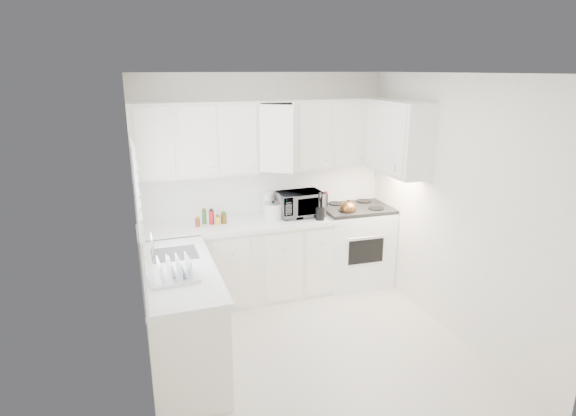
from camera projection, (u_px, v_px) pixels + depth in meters
name	position (u px, v px, depth m)	size (l,w,h in m)	color
floor	(311.00, 350.00, 4.63)	(3.20, 3.20, 0.00)	silver
ceiling	(315.00, 73.00, 3.90)	(3.20, 3.20, 0.00)	white
wall_back	(264.00, 184.00, 5.72)	(3.00, 3.00, 0.00)	white
wall_front	(413.00, 303.00, 2.81)	(3.00, 3.00, 0.00)	white
wall_left	(139.00, 242.00, 3.80)	(3.20, 3.20, 0.00)	white
wall_right	(453.00, 208.00, 4.73)	(3.20, 3.20, 0.00)	white
window_blinds	(137.00, 201.00, 4.05)	(0.06, 0.96, 1.06)	white
lower_cabinets_back	(240.00, 263.00, 5.56)	(2.22, 0.60, 0.90)	white
lower_cabinets_left	(181.00, 319.00, 4.31)	(0.60, 1.60, 0.90)	white
countertop_back	(239.00, 225.00, 5.42)	(2.24, 0.64, 0.05)	white
countertop_left	(179.00, 271.00, 4.18)	(0.64, 1.62, 0.05)	white
backsplash_back	(264.00, 190.00, 5.73)	(2.98, 0.02, 0.55)	white
backsplash_left	(140.00, 243.00, 4.01)	(0.02, 1.60, 0.55)	white
upper_cabinets_back	(268.00, 171.00, 5.51)	(3.00, 0.33, 0.80)	white
upper_cabinets_right	(396.00, 173.00, 5.37)	(0.33, 0.90, 0.80)	white
sink	(173.00, 242.00, 4.46)	(0.42, 0.38, 0.30)	gray
stove	(354.00, 234.00, 5.97)	(0.83, 0.68, 1.28)	white
tea_kettle	(348.00, 207.00, 5.66)	(0.23, 0.20, 0.22)	brown
frying_pan	(362.00, 205.00, 6.08)	(0.24, 0.40, 0.04)	black
microwave	(300.00, 201.00, 5.62)	(0.52, 0.29, 0.35)	gray
rice_cooker	(273.00, 210.00, 5.53)	(0.22, 0.22, 0.22)	white
paper_towel	(268.00, 204.00, 5.68)	(0.12, 0.12, 0.27)	white
utensil_crock	(320.00, 206.00, 5.47)	(0.11, 0.11, 0.34)	black
dish_rack	(173.00, 268.00, 3.91)	(0.39, 0.29, 0.22)	white
spice_left_0	(196.00, 218.00, 5.37)	(0.06, 0.06, 0.13)	brown
spice_left_1	(204.00, 219.00, 5.31)	(0.06, 0.06, 0.13)	#307426
spice_left_2	(210.00, 217.00, 5.42)	(0.06, 0.06, 0.13)	red
spice_left_3	(218.00, 218.00, 5.36)	(0.06, 0.06, 0.13)	gold
spice_left_4	(223.00, 215.00, 5.46)	(0.06, 0.06, 0.13)	brown
sauce_right_0	(313.00, 203.00, 5.84)	(0.06, 0.06, 0.19)	red
sauce_right_1	(319.00, 204.00, 5.81)	(0.06, 0.06, 0.19)	gold
sauce_right_2	(321.00, 203.00, 5.88)	(0.06, 0.06, 0.19)	brown
sauce_right_3	(327.00, 203.00, 5.84)	(0.06, 0.06, 0.19)	black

